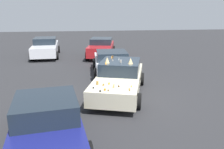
% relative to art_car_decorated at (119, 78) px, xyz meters
% --- Properties ---
extents(ground_plane, '(60.00, 60.00, 0.00)m').
position_rel_art_car_decorated_xyz_m(ground_plane, '(-0.10, 0.03, -0.69)').
color(ground_plane, '#2D2D30').
extents(art_car_decorated, '(4.99, 3.10, 1.65)m').
position_rel_art_car_decorated_xyz_m(art_car_decorated, '(0.00, 0.00, 0.00)').
color(art_car_decorated, beige).
rests_on(art_car_decorated, ground).
extents(parked_sedan_near_right, '(4.00, 2.13, 1.36)m').
position_rel_art_car_decorated_xyz_m(parked_sedan_near_right, '(3.12, -0.05, 0.00)').
color(parked_sedan_near_right, white).
rests_on(parked_sedan_near_right, ground).
extents(parked_sedan_far_right, '(4.40, 2.56, 1.43)m').
position_rel_art_car_decorated_xyz_m(parked_sedan_far_right, '(8.11, 0.10, 0.04)').
color(parked_sedan_far_right, red).
rests_on(parked_sedan_far_right, ground).
extents(parked_sedan_row_back_far, '(4.64, 2.23, 1.44)m').
position_rel_art_car_decorated_xyz_m(parked_sedan_row_back_far, '(8.92, 4.41, 0.02)').
color(parked_sedan_row_back_far, white).
rests_on(parked_sedan_row_back_far, ground).
extents(parked_sedan_near_left, '(4.42, 2.42, 1.40)m').
position_rel_art_car_decorated_xyz_m(parked_sedan_near_left, '(-3.72, 2.58, 0.00)').
color(parked_sedan_near_left, navy).
rests_on(parked_sedan_near_left, ground).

